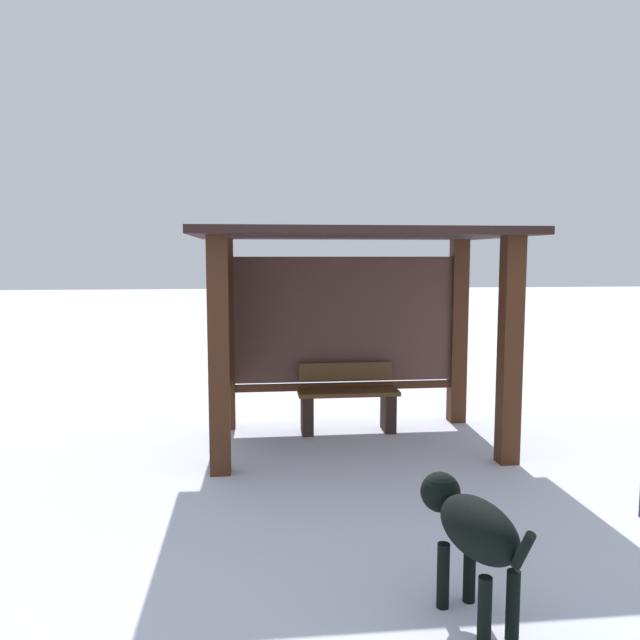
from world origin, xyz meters
name	(u,v)px	position (x,y,z in m)	size (l,w,h in m)	color
ground_plane	(354,444)	(0.00, 0.00, 0.00)	(60.00, 60.00, 0.00)	silver
bus_shelter	(342,292)	(-0.11, 0.21, 1.58)	(3.20, 2.00, 2.21)	#442413
bench_left_inside	(348,400)	(0.00, 0.46, 0.35)	(1.11, 0.37, 0.75)	brown
dog	(471,528)	(0.12, -3.14, 0.50)	(0.42, 0.90, 0.70)	black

